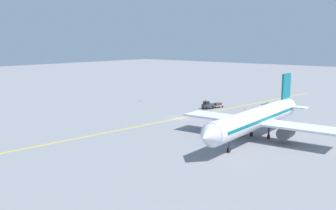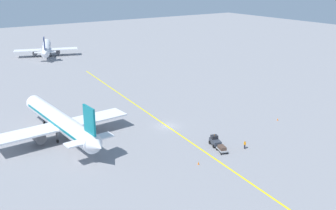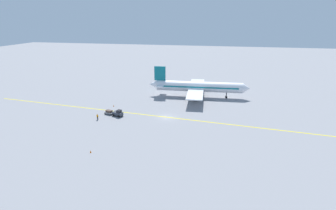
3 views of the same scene
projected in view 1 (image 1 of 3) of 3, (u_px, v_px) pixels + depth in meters
The scene contains 8 objects.
ground_plane at pixel (180, 118), 87.05m from camera, with size 400.00×400.00×0.00m, color gray.
apron_yellow_centreline at pixel (180, 118), 87.05m from camera, with size 0.40×120.00×0.01m, color yellow.
airplane_at_gate at pixel (257, 119), 67.68m from camera, with size 28.26×35.53×10.60m.
baggage_tug_dark at pixel (208, 105), 98.77m from camera, with size 2.45×3.31×2.11m.
baggage_cart_trailing at pixel (218, 105), 100.56m from camera, with size 2.10×2.90×1.24m.
ground_crew_worker at pixel (206, 102), 104.52m from camera, with size 0.28×0.57×1.68m.
traffic_cone_near_nose at pixel (140, 101), 110.42m from camera, with size 0.32×0.32×0.55m, color orange.
traffic_cone_mid_apron at pixel (245, 109), 97.44m from camera, with size 0.32×0.32×0.55m, color orange.
Camera 1 is at (-52.97, 67.07, 17.02)m, focal length 42.00 mm.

